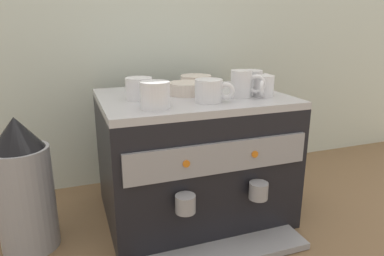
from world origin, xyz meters
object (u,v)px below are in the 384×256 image
at_px(ceramic_cup_0, 155,95).
at_px(ceramic_cup_4, 140,88).
at_px(ceramic_cup_3, 243,84).
at_px(ceramic_cup_2, 210,91).
at_px(ceramic_cup_1, 263,86).
at_px(ceramic_bowl_0, 196,82).
at_px(espresso_machine, 192,156).
at_px(ceramic_bowl_1, 187,89).
at_px(ceramic_cup_5, 252,80).
at_px(milk_pitcher, 286,175).
at_px(coffee_grinder, 24,187).

xyz_separation_m(ceramic_cup_0, ceramic_cup_4, (-0.02, 0.14, -0.00)).
height_order(ceramic_cup_3, ceramic_cup_4, ceramic_cup_3).
height_order(ceramic_cup_2, ceramic_cup_4, same).
relative_size(ceramic_cup_1, ceramic_bowl_0, 0.81).
distance_m(espresso_machine, ceramic_cup_4, 0.30).
bearing_deg(ceramic_cup_4, ceramic_cup_2, -31.46).
height_order(ceramic_cup_1, ceramic_bowl_1, ceramic_cup_1).
distance_m(ceramic_cup_1, ceramic_cup_3, 0.07).
xyz_separation_m(espresso_machine, ceramic_cup_1, (0.21, -0.09, 0.25)).
relative_size(ceramic_bowl_0, ceramic_bowl_1, 0.91).
bearing_deg(ceramic_cup_5, ceramic_cup_0, -159.83).
xyz_separation_m(ceramic_cup_2, milk_pitcher, (0.40, 0.14, -0.39)).
xyz_separation_m(ceramic_cup_3, ceramic_cup_4, (-0.31, 0.08, -0.01)).
distance_m(ceramic_cup_3, ceramic_cup_5, 0.12).
bearing_deg(milk_pitcher, ceramic_cup_2, -160.82).
distance_m(ceramic_cup_0, ceramic_cup_1, 0.37).
distance_m(ceramic_cup_0, ceramic_cup_2, 0.17).
relative_size(ceramic_cup_1, ceramic_cup_5, 0.89).
distance_m(ceramic_cup_2, ceramic_bowl_1, 0.14).
xyz_separation_m(ceramic_cup_1, coffee_grinder, (-0.74, 0.07, -0.26)).
bearing_deg(milk_pitcher, ceramic_cup_0, -164.33).
height_order(ceramic_cup_0, coffee_grinder, ceramic_cup_0).
bearing_deg(ceramic_cup_1, ceramic_cup_0, -173.43).
relative_size(ceramic_cup_0, coffee_grinder, 0.29).
bearing_deg(ceramic_bowl_0, ceramic_cup_5, -38.68).
distance_m(ceramic_cup_4, coffee_grinder, 0.45).
height_order(ceramic_bowl_0, milk_pitcher, ceramic_bowl_0).
xyz_separation_m(ceramic_bowl_1, coffee_grinder, (-0.52, -0.04, -0.25)).
bearing_deg(espresso_machine, ceramic_cup_1, -23.90).
bearing_deg(ceramic_cup_4, milk_pitcher, 2.27).
xyz_separation_m(ceramic_cup_2, ceramic_bowl_0, (0.05, 0.25, -0.01)).
bearing_deg(espresso_machine, ceramic_cup_0, -139.52).
relative_size(ceramic_cup_0, ceramic_cup_1, 1.28).
bearing_deg(ceramic_cup_1, ceramic_bowl_1, 152.89).
distance_m(espresso_machine, ceramic_cup_5, 0.34).
height_order(ceramic_cup_5, coffee_grinder, ceramic_cup_5).
bearing_deg(milk_pitcher, ceramic_cup_4, -177.73).
relative_size(espresso_machine, ceramic_cup_4, 5.54).
bearing_deg(ceramic_cup_2, ceramic_cup_4, 148.54).
height_order(coffee_grinder, milk_pitcher, coffee_grinder).
xyz_separation_m(ceramic_cup_5, ceramic_bowl_0, (-0.16, 0.13, -0.01)).
bearing_deg(coffee_grinder, ceramic_cup_3, -4.91).
bearing_deg(ceramic_cup_4, ceramic_cup_0, -83.53).
height_order(ceramic_cup_4, coffee_grinder, ceramic_cup_4).
relative_size(ceramic_cup_2, ceramic_cup_5, 1.12).
relative_size(ceramic_cup_0, ceramic_cup_2, 1.02).
relative_size(espresso_machine, ceramic_bowl_0, 5.29).
bearing_deg(ceramic_cup_1, ceramic_bowl_0, 123.01).
distance_m(ceramic_cup_2, ceramic_bowl_0, 0.25).
relative_size(ceramic_bowl_0, milk_pitcher, 0.84).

